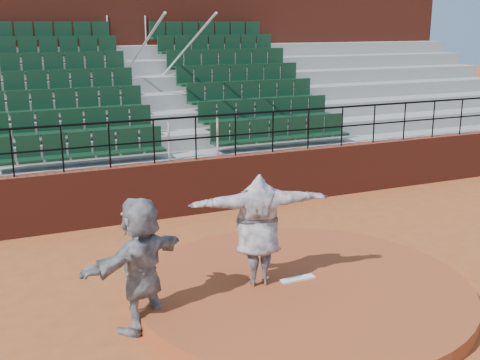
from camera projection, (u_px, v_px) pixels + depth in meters
name	position (u px, v px, depth m)	size (l,w,h in m)	color
ground	(302.00, 297.00, 9.92)	(90.00, 90.00, 0.00)	#A75125
pitchers_mound	(302.00, 290.00, 9.89)	(5.50, 5.50, 0.25)	#9F4623
pitching_rubber	(298.00, 279.00, 9.98)	(0.60, 0.15, 0.03)	white
boundary_wall	(197.00, 186.00, 14.17)	(24.00, 0.30, 1.30)	maroon
wall_railing	(196.00, 128.00, 13.82)	(24.04, 0.05, 1.03)	black
seating_deck	(152.00, 129.00, 17.18)	(24.00, 5.97, 4.63)	gray
press_box_facade	(117.00, 48.00, 20.14)	(24.00, 3.00, 7.10)	maroon
pitcher	(258.00, 230.00, 9.63)	(2.27, 0.62, 1.85)	black
fielder	(141.00, 264.00, 8.69)	(1.87, 0.59, 2.01)	black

